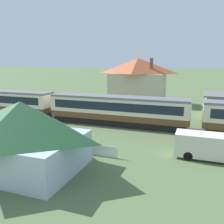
{
  "coord_description": "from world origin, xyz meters",
  "views": [
    {
      "loc": [
        4.24,
        -29.74,
        8.52
      ],
      "look_at": [
        -6.74,
        0.52,
        1.71
      ],
      "focal_mm": 38.0,
      "sensor_mm": 36.0,
      "label": 1
    }
  ],
  "objects_px": {
    "station_house_terracotta_roof": "(138,80)",
    "passenger_train": "(119,109)",
    "cottage_dark_green_roof": "(23,134)",
    "delivery_truck_cream": "(210,146)"
  },
  "relations": [
    {
      "from": "station_house_terracotta_roof",
      "to": "passenger_train",
      "type": "bearing_deg",
      "value": -83.61
    },
    {
      "from": "cottage_dark_green_roof",
      "to": "delivery_truck_cream",
      "type": "distance_m",
      "value": 16.0
    },
    {
      "from": "passenger_train",
      "to": "station_house_terracotta_roof",
      "type": "bearing_deg",
      "value": 96.39
    },
    {
      "from": "station_house_terracotta_roof",
      "to": "delivery_truck_cream",
      "type": "bearing_deg",
      "value": -63.73
    },
    {
      "from": "passenger_train",
      "to": "station_house_terracotta_roof",
      "type": "relative_size",
      "value": 5.09
    },
    {
      "from": "station_house_terracotta_roof",
      "to": "cottage_dark_green_roof",
      "type": "relative_size",
      "value": 1.23
    },
    {
      "from": "passenger_train",
      "to": "station_house_terracotta_roof",
      "type": "xyz_separation_m",
      "value": [
        -2.09,
        18.65,
        2.6
      ]
    },
    {
      "from": "cottage_dark_green_roof",
      "to": "delivery_truck_cream",
      "type": "height_order",
      "value": "cottage_dark_green_roof"
    },
    {
      "from": "passenger_train",
      "to": "cottage_dark_green_roof",
      "type": "distance_m",
      "value": 15.84
    },
    {
      "from": "station_house_terracotta_roof",
      "to": "delivery_truck_cream",
      "type": "distance_m",
      "value": 30.38
    }
  ]
}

